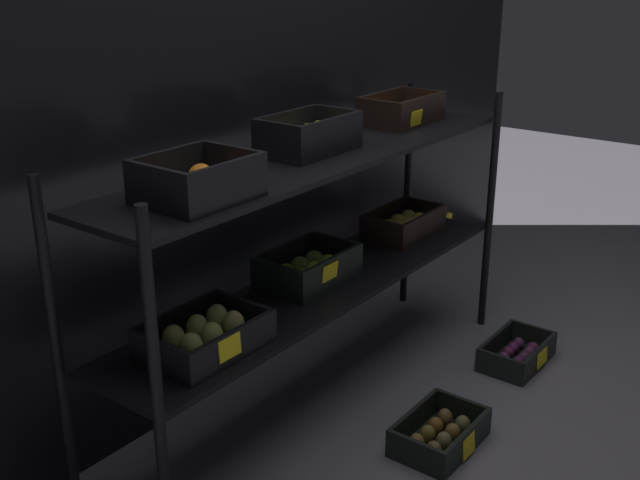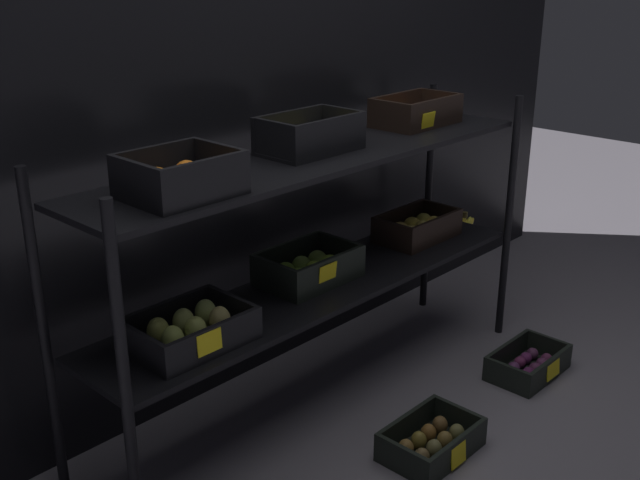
# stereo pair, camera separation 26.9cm
# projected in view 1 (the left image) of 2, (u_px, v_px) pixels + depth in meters

# --- Properties ---
(ground_plane) EXTENTS (10.00, 10.00, 0.00)m
(ground_plane) POSITION_uv_depth(u_px,v_px,m) (320.00, 398.00, 2.92)
(ground_plane) COLOR slate
(storefront_wall) EXTENTS (4.29, 0.12, 1.93)m
(storefront_wall) POSITION_uv_depth(u_px,v_px,m) (231.00, 134.00, 2.81)
(storefront_wall) COLOR black
(storefront_wall) RESTS_ON ground_plane
(display_rack) EXTENTS (2.02, 0.45, 1.08)m
(display_rack) POSITION_uv_depth(u_px,v_px,m) (319.00, 221.00, 2.68)
(display_rack) COLOR black
(display_rack) RESTS_ON ground_plane
(crate_ground_kiwi) EXTENTS (0.34, 0.23, 0.10)m
(crate_ground_kiwi) POSITION_uv_depth(u_px,v_px,m) (440.00, 435.00, 2.62)
(crate_ground_kiwi) COLOR black
(crate_ground_kiwi) RESTS_ON ground_plane
(crate_ground_plum) EXTENTS (0.34, 0.22, 0.10)m
(crate_ground_plum) POSITION_uv_depth(u_px,v_px,m) (517.00, 354.00, 3.16)
(crate_ground_plum) COLOR black
(crate_ground_plum) RESTS_ON ground_plane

